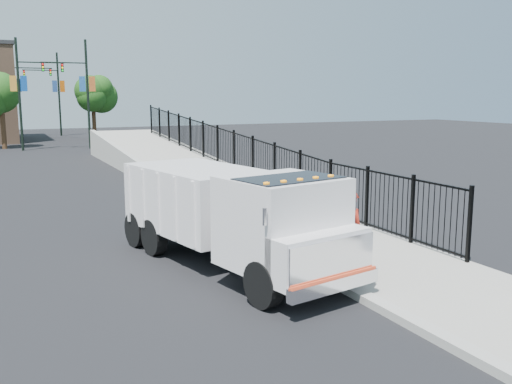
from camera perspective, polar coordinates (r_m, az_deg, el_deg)
name	(u,v)px	position (r m, az deg, el deg)	size (l,w,h in m)	color
ground	(295,264)	(13.96, 3.94, -7.16)	(120.00, 120.00, 0.00)	black
sidewalk	(413,274)	(13.46, 15.45, -7.89)	(3.55, 12.00, 0.12)	#9E998E
curb	(342,285)	(12.32, 8.57, -9.19)	(0.30, 12.00, 0.16)	#ADAAA3
ramp	(177,175)	(29.25, -7.88, 1.70)	(3.95, 24.00, 1.70)	#9E998E
iron_fence	(234,165)	(25.90, -2.21, 2.76)	(0.10, 28.00, 1.80)	black
truck	(233,212)	(13.27, -2.32, -1.97)	(3.59, 7.38, 2.42)	black
worker	(351,231)	(12.93, 9.47, -3.90)	(0.67, 0.44, 1.83)	maroon
debris	(353,238)	(15.92, 9.69, -4.55)	(0.33, 0.33, 0.08)	silver
light_pole_0	(24,90)	(44.67, -22.22, 9.45)	(3.77, 0.22, 8.00)	black
light_pole_1	(83,90)	(44.66, -16.88, 9.75)	(3.78, 0.22, 8.00)	black
light_pole_2	(18,90)	(54.43, -22.67, 9.35)	(3.77, 0.22, 8.00)	black
light_pole_3	(56,91)	(59.33, -19.41, 9.52)	(3.78, 0.22, 8.00)	black
tree_0	(1,95)	(46.63, -24.15, 8.82)	(3.07, 3.07, 5.54)	#382314
tree_1	(93,95)	(53.45, -16.00, 9.29)	(2.72, 2.72, 5.36)	#382314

